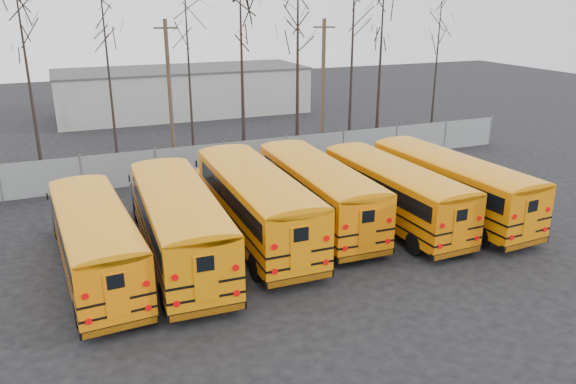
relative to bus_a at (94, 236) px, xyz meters
name	(u,v)px	position (x,y,z in m)	size (l,w,h in m)	color
ground	(307,255)	(8.10, -1.22, -1.71)	(120.00, 120.00, 0.00)	black
fence	(224,159)	(8.10, 10.78, -0.71)	(40.00, 0.04, 2.00)	gray
distant_building	(183,92)	(10.10, 30.78, 0.29)	(22.00, 8.00, 4.00)	#989894
bus_a	(94,236)	(0.00, 0.00, 0.00)	(3.03, 10.55, 2.92)	black
bus_b	(178,218)	(3.17, 0.20, 0.15)	(3.01, 11.41, 3.17)	black
bus_c	(254,198)	(6.68, 1.18, 0.19)	(2.77, 11.60, 3.24)	black
bus_d	(316,187)	(9.91, 1.77, 0.09)	(2.75, 11.05, 3.08)	black
bus_e	(392,188)	(13.16, 0.49, 0.03)	(2.83, 10.70, 2.97)	black
bus_f	(448,181)	(16.16, 0.22, 0.10)	(3.27, 11.15, 3.08)	black
utility_pole_left	(169,84)	(6.54, 18.20, 2.81)	(1.54, 0.51, 8.80)	#483629
utility_pole_right	(323,80)	(17.27, 16.37, 2.78)	(1.47, 0.73, 8.74)	brown
tree_1	(30,86)	(-2.03, 15.72, 3.53)	(0.26, 0.26, 10.48)	black
tree_2	(109,76)	(2.34, 14.27, 4.06)	(0.26, 0.26, 11.55)	black
tree_3	(189,71)	(7.22, 14.93, 4.01)	(0.26, 0.26, 11.43)	black
tree_4	(242,80)	(10.39, 13.96, 3.45)	(0.26, 0.26, 10.32)	black
tree_5	(298,64)	(14.87, 15.48, 4.09)	(0.26, 0.26, 11.59)	black
tree_6	(352,55)	(18.38, 14.22, 4.70)	(0.26, 0.26, 12.82)	black
tree_7	(380,67)	(20.96, 14.74, 3.70)	(0.26, 0.26, 10.81)	black
tree_8	(436,69)	(26.49, 15.62, 3.22)	(0.26, 0.26, 9.86)	black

